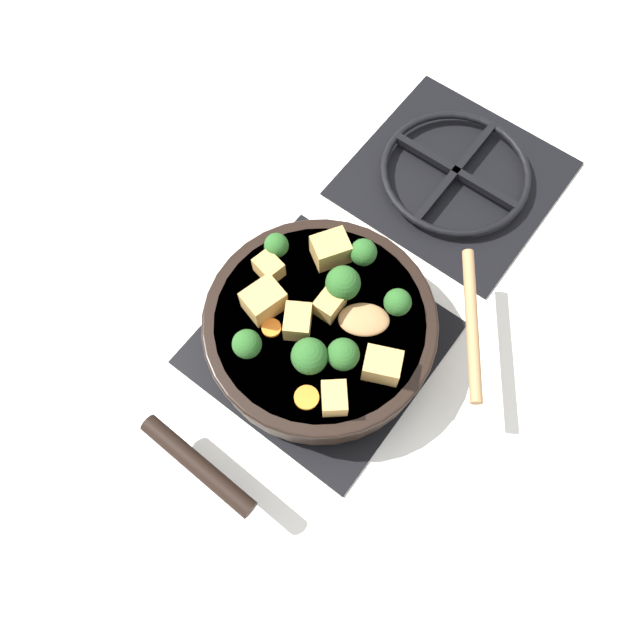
{
  "coord_description": "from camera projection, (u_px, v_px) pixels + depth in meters",
  "views": [
    {
      "loc": [
        0.19,
        -0.26,
        0.85
      ],
      "look_at": [
        0.0,
        0.0,
        0.09
      ],
      "focal_mm": 35.0,
      "sensor_mm": 36.0,
      "label": 1
    }
  ],
  "objects": [
    {
      "name": "tofu_cube_back_piece",
      "position": [
        269.0,
        267.0,
        0.84
      ],
      "size": [
        0.04,
        0.04,
        0.03
      ],
      "primitive_type": "cube",
      "rotation": [
        0.0,
        0.0,
        2.94
      ],
      "color": "tan",
      "rests_on": "skillet_pan"
    },
    {
      "name": "broccoli_floret_center_top",
      "position": [
        247.0,
        344.0,
        0.78
      ],
      "size": [
        0.04,
        0.04,
        0.05
      ],
      "color": "#709956",
      "rests_on": "skillet_pan"
    },
    {
      "name": "tofu_cube_west_chunk",
      "position": [
        334.0,
        398.0,
        0.77
      ],
      "size": [
        0.05,
        0.05,
        0.03
      ],
      "primitive_type": "cube",
      "rotation": [
        0.0,
        0.0,
        2.27
      ],
      "color": "tan",
      "rests_on": "skillet_pan"
    },
    {
      "name": "rear_burner_grate",
      "position": [
        455.0,
        175.0,
        1.01
      ],
      "size": [
        0.31,
        0.31,
        0.03
      ],
      "color": "black",
      "rests_on": "ground_plane"
    },
    {
      "name": "broccoli_floret_east_rim",
      "position": [
        343.0,
        354.0,
        0.78
      ],
      "size": [
        0.04,
        0.04,
        0.05
      ],
      "color": "#709956",
      "rests_on": "skillet_pan"
    },
    {
      "name": "carrot_slice_orange_thin",
      "position": [
        307.0,
        398.0,
        0.78
      ],
      "size": [
        0.03,
        0.03,
        0.01
      ],
      "primitive_type": "cylinder",
      "color": "orange",
      "rests_on": "skillet_pan"
    },
    {
      "name": "broccoli_floret_north_edge",
      "position": [
        340.0,
        282.0,
        0.81
      ],
      "size": [
        0.05,
        0.05,
        0.05
      ],
      "color": "#709956",
      "rests_on": "skillet_pan"
    },
    {
      "name": "broccoli_floret_south_cluster",
      "position": [
        363.0,
        253.0,
        0.84
      ],
      "size": [
        0.04,
        0.04,
        0.04
      ],
      "color": "#709956",
      "rests_on": "skillet_pan"
    },
    {
      "name": "ground_plane",
      "position": [
        320.0,
        343.0,
        0.9
      ],
      "size": [
        2.4,
        2.4,
        0.0
      ],
      "primitive_type": "plane",
      "color": "white"
    },
    {
      "name": "tofu_cube_front_piece",
      "position": [
        329.0,
        304.0,
        0.82
      ],
      "size": [
        0.03,
        0.04,
        0.03
      ],
      "primitive_type": "cube",
      "rotation": [
        0.0,
        0.0,
        4.74
      ],
      "color": "tan",
      "rests_on": "skillet_pan"
    },
    {
      "name": "wooden_spoon",
      "position": [
        423.0,
        322.0,
        0.82
      ],
      "size": [
        0.23,
        0.21,
        0.02
      ],
      "color": "#A87A4C",
      "rests_on": "skillet_pan"
    },
    {
      "name": "skillet_pan",
      "position": [
        319.0,
        329.0,
        0.85
      ],
      "size": [
        0.32,
        0.41,
        0.06
      ],
      "color": "black",
      "rests_on": "front_burner_grate"
    },
    {
      "name": "broccoli_floret_west_rim",
      "position": [
        276.0,
        246.0,
        0.84
      ],
      "size": [
        0.03,
        0.03,
        0.04
      ],
      "color": "#709956",
      "rests_on": "skillet_pan"
    },
    {
      "name": "tofu_cube_near_handle",
      "position": [
        331.0,
        249.0,
        0.84
      ],
      "size": [
        0.06,
        0.06,
        0.04
      ],
      "primitive_type": "cube",
      "rotation": [
        0.0,
        0.0,
        1.01
      ],
      "color": "tan",
      "rests_on": "skillet_pan"
    },
    {
      "name": "broccoli_floret_near_spoon",
      "position": [
        310.0,
        356.0,
        0.77
      ],
      "size": [
        0.05,
        0.05,
        0.05
      ],
      "color": "#709956",
      "rests_on": "skillet_pan"
    },
    {
      "name": "tofu_cube_east_chunk",
      "position": [
        298.0,
        322.0,
        0.81
      ],
      "size": [
        0.05,
        0.05,
        0.03
      ],
      "primitive_type": "cube",
      "rotation": [
        0.0,
        0.0,
        2.12
      ],
      "color": "tan",
      "rests_on": "skillet_pan"
    },
    {
      "name": "tofu_cube_mid_small",
      "position": [
        382.0,
        365.0,
        0.78
      ],
      "size": [
        0.06,
        0.05,
        0.04
      ],
      "primitive_type": "cube",
      "rotation": [
        0.0,
        0.0,
        0.42
      ],
      "color": "tan",
      "rests_on": "skillet_pan"
    },
    {
      "name": "broccoli_floret_mid_floret",
      "position": [
        398.0,
        302.0,
        0.81
      ],
      "size": [
        0.04,
        0.04,
        0.04
      ],
      "color": "#709956",
      "rests_on": "skillet_pan"
    },
    {
      "name": "front_burner_grate",
      "position": [
        320.0,
        340.0,
        0.89
      ],
      "size": [
        0.31,
        0.31,
        0.03
      ],
      "color": "black",
      "rests_on": "ground_plane"
    },
    {
      "name": "tofu_cube_center_large",
      "position": [
        264.0,
        300.0,
        0.81
      ],
      "size": [
        0.05,
        0.06,
        0.04
      ],
      "primitive_type": "cube",
      "rotation": [
        0.0,
        0.0,
        1.31
      ],
      "color": "tan",
      "rests_on": "skillet_pan"
    },
    {
      "name": "carrot_slice_near_center",
      "position": [
        271.0,
        328.0,
        0.82
      ],
      "size": [
        0.03,
        0.03,
        0.01
      ],
      "primitive_type": "cylinder",
      "color": "orange",
      "rests_on": "skillet_pan"
    }
  ]
}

